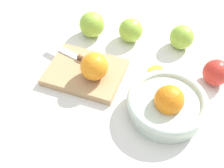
# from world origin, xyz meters

# --- Properties ---
(ground_plane) EXTENTS (2.40, 2.40, 0.00)m
(ground_plane) POSITION_xyz_m (0.00, 0.00, 0.00)
(ground_plane) COLOR silver
(bowl) EXTENTS (0.20, 0.20, 0.10)m
(bowl) POSITION_xyz_m (-0.13, 0.08, 0.04)
(bowl) COLOR beige
(bowl) RESTS_ON ground_plane
(cutting_board) EXTENTS (0.21, 0.17, 0.02)m
(cutting_board) POSITION_xyz_m (0.11, 0.03, 0.01)
(cutting_board) COLOR tan
(cutting_board) RESTS_ON ground_plane
(orange_on_board) EXTENTS (0.07, 0.07, 0.07)m
(orange_on_board) POSITION_xyz_m (0.08, 0.04, 0.06)
(orange_on_board) COLOR orange
(orange_on_board) RESTS_ON cutting_board
(knife) EXTENTS (0.15, 0.05, 0.01)m
(knife) POSITION_xyz_m (0.16, -0.01, 0.03)
(knife) COLOR silver
(knife) RESTS_ON cutting_board
(apple_front_left) EXTENTS (0.07, 0.07, 0.07)m
(apple_front_left) POSITION_xyz_m (-0.23, -0.07, 0.04)
(apple_front_left) COLOR red
(apple_front_left) RESTS_ON ground_plane
(apple_front_left_2) EXTENTS (0.07, 0.07, 0.07)m
(apple_front_left_2) POSITION_xyz_m (-0.11, -0.19, 0.04)
(apple_front_left_2) COLOR #8EB738
(apple_front_left_2) RESTS_ON ground_plane
(apple_front_right) EXTENTS (0.08, 0.08, 0.08)m
(apple_front_right) POSITION_xyz_m (0.17, -0.14, 0.04)
(apple_front_right) COLOR #8EB738
(apple_front_right) RESTS_ON ground_plane
(apple_front_right_2) EXTENTS (0.08, 0.08, 0.08)m
(apple_front_right_2) POSITION_xyz_m (0.04, -0.16, 0.04)
(apple_front_right_2) COLOR #8EB738
(apple_front_right_2) RESTS_ON ground_plane
(citrus_peel) EXTENTS (0.06, 0.06, 0.01)m
(citrus_peel) POSITION_xyz_m (-0.07, -0.06, 0.00)
(citrus_peel) COLOR orange
(citrus_peel) RESTS_ON ground_plane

